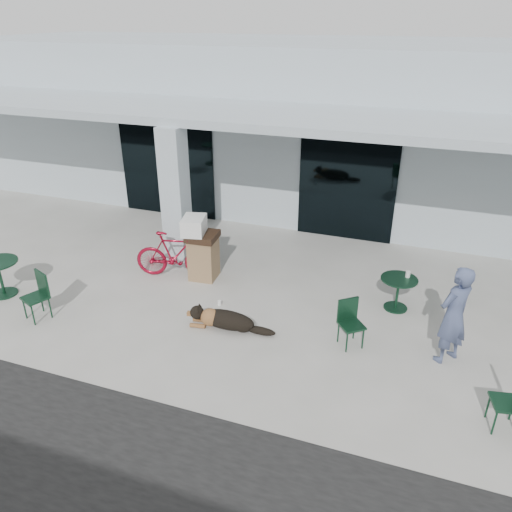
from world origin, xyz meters
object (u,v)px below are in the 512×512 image
at_px(cafe_table_near, 1,278).
at_px(cafe_chair_far_b, 507,402).
at_px(cafe_chair_far_a, 352,325).
at_px(trash_receptacle, 203,256).
at_px(bicycle, 175,255).
at_px(cafe_table_far, 397,294).
at_px(person, 454,315).
at_px(cafe_chair_near, 35,297).
at_px(dog, 227,319).

xyz_separation_m(cafe_table_near, cafe_chair_far_b, (9.36, -0.54, 0.07)).
height_order(cafe_table_near, cafe_chair_far_a, cafe_chair_far_a).
distance_m(cafe_table_near, trash_receptacle, 4.13).
xyz_separation_m(bicycle, cafe_table_far, (4.67, 0.27, -0.19)).
xyz_separation_m(cafe_table_near, trash_receptacle, (3.58, 2.06, 0.15)).
bearing_deg(person, cafe_chair_far_b, 70.50).
bearing_deg(person, cafe_chair_near, -38.95).
bearing_deg(cafe_chair_near, bicycle, 77.25).
bearing_deg(cafe_chair_far_b, cafe_table_far, -159.48).
distance_m(cafe_table_near, person, 8.65).
xyz_separation_m(dog, trash_receptacle, (-1.23, 1.66, 0.32)).
bearing_deg(trash_receptacle, bicycle, -164.45).
distance_m(cafe_table_near, cafe_table_far, 7.96).
bearing_deg(dog, trash_receptacle, 117.17).
relative_size(cafe_table_near, cafe_chair_far_b, 0.90).
bearing_deg(bicycle, trash_receptacle, -87.60).
relative_size(bicycle, cafe_table_far, 2.48).
bearing_deg(cafe_chair_far_a, bicycle, 124.16).
bearing_deg(cafe_table_far, cafe_chair_far_a, -112.73).
relative_size(cafe_chair_far_b, trash_receptacle, 0.85).
bearing_deg(cafe_table_near, dog, 4.83).
relative_size(cafe_table_near, cafe_table_far, 1.14).
relative_size(bicycle, cafe_chair_far_a, 2.06).
distance_m(cafe_table_near, cafe_chair_far_a, 7.05).
xyz_separation_m(bicycle, cafe_chair_far_b, (6.37, -2.44, -0.08)).
height_order(cafe_table_near, cafe_chair_near, cafe_chair_near).
bearing_deg(cafe_chair_far_b, trash_receptacle, -125.91).
height_order(person, trash_receptacle, person).
bearing_deg(bicycle, cafe_chair_near, 131.56).
relative_size(bicycle, trash_receptacle, 1.66).
distance_m(dog, cafe_table_near, 4.82).
bearing_deg(trash_receptacle, cafe_table_far, 1.45).
relative_size(cafe_table_near, trash_receptacle, 0.76).
relative_size(cafe_table_far, cafe_chair_far_a, 0.83).
relative_size(cafe_chair_near, cafe_table_far, 1.30).
bearing_deg(cafe_chair_near, dog, 36.66).
distance_m(cafe_chair_far_a, cafe_chair_far_b, 2.62).
bearing_deg(person, cafe_table_near, -43.55).
xyz_separation_m(person, trash_receptacle, (-5.02, 1.25, -0.34)).
height_order(cafe_table_far, person, person).
distance_m(bicycle, person, 5.73).
relative_size(cafe_table_far, cafe_chair_far_b, 0.79).
bearing_deg(cafe_chair_far_b, dog, -113.38).
height_order(cafe_chair_far_a, trash_receptacle, trash_receptacle).
distance_m(bicycle, cafe_chair_near, 2.91).
height_order(cafe_table_near, trash_receptacle, trash_receptacle).
relative_size(person, trash_receptacle, 1.65).
bearing_deg(cafe_chair_near, person, 32.54).
distance_m(bicycle, dog, 2.37).
bearing_deg(cafe_chair_far_a, trash_receptacle, 119.04).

